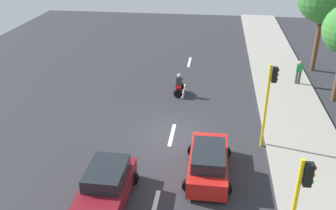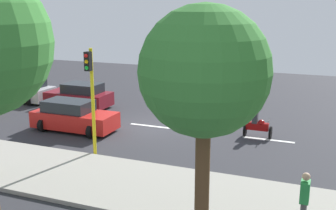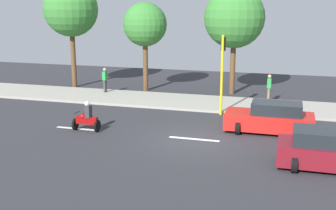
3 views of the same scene
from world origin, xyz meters
name	(u,v)px [view 3 (image 3 of 3)]	position (x,y,z in m)	size (l,w,h in m)	color
ground_plane	(194,140)	(0.00, 0.00, -0.05)	(40.00, 60.00, 0.10)	#2D2D33
sidewalk	(219,104)	(7.00, 0.00, 0.07)	(4.00, 60.00, 0.15)	#9E998E
lane_stripe_north	(330,151)	(0.00, -6.00, 0.01)	(0.20, 2.40, 0.01)	white
lane_stripe_mid	(194,139)	(0.00, 0.00, 0.01)	(0.20, 2.40, 0.01)	white
lane_stripe_south	(78,129)	(0.00, 6.00, 0.01)	(0.20, 2.40, 0.01)	white
car_maroon	(328,151)	(-2.06, -5.72, 0.71)	(2.24, 3.95, 1.52)	maroon
car_red	(271,118)	(2.08, -3.36, 0.71)	(2.14, 4.25, 1.52)	red
motorcycle	(87,118)	(-0.19, 5.42, 0.64)	(0.60, 1.30, 1.53)	black
pedestrian_near_signal	(105,79)	(8.03, 8.11, 1.06)	(0.40, 0.24, 1.69)	#3F3F3F
pedestrian_by_tree	(269,87)	(8.37, -2.95, 1.06)	(0.40, 0.24, 1.69)	#72604C
traffic_light_midblock	(222,63)	(4.85, -0.49, 2.93)	(0.49, 0.24, 4.50)	yellow
street_tree_north	(234,18)	(10.59, -0.33, 5.20)	(4.08, 4.08, 7.26)	brown
street_tree_south	(145,25)	(9.97, 5.80, 4.68)	(3.07, 3.07, 6.26)	brown
street_tree_center	(71,10)	(9.75, 11.38, 5.70)	(3.94, 3.94, 7.70)	brown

